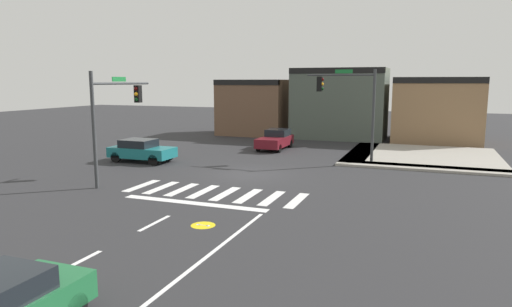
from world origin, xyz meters
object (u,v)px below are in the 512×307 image
traffic_signal_southwest (115,108)px  car_maroon (275,140)px  traffic_signal_northeast (350,98)px  car_teal (141,150)px

traffic_signal_southwest → car_maroon: traffic_signal_southwest is taller
traffic_signal_northeast → car_teal: size_ratio=1.43×
traffic_signal_southwest → car_teal: (-2.33, 5.43, -3.08)m
car_maroon → traffic_signal_southwest: bearing=-16.3°
traffic_signal_southwest → car_maroon: bearing=-16.3°
car_teal → traffic_signal_southwest: bearing=-66.8°
traffic_signal_northeast → car_teal: traffic_signal_northeast is taller
car_maroon → car_teal: (-6.39, -8.45, 0.02)m
traffic_signal_southwest → car_teal: traffic_signal_southwest is taller
traffic_signal_northeast → car_maroon: bearing=-32.1°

